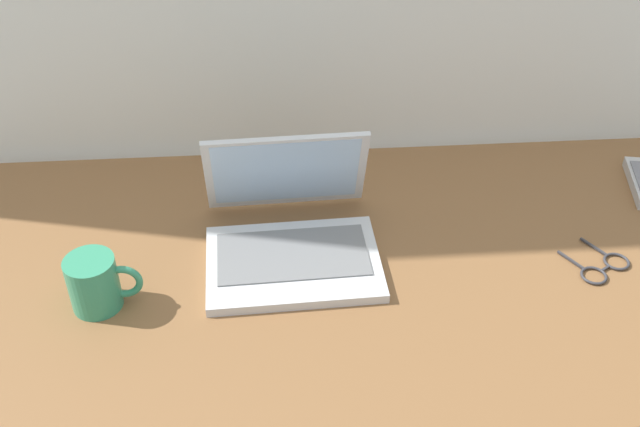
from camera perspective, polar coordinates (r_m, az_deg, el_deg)
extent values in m
cube|color=brown|center=(1.39, 1.98, -4.32)|extent=(1.60, 0.76, 0.03)
cube|color=silver|center=(1.36, -2.00, -3.82)|extent=(0.32, 0.23, 0.02)
cube|color=slate|center=(1.37, -2.06, -3.07)|extent=(0.28, 0.15, 0.00)
cube|color=silver|center=(1.41, -2.58, 3.18)|extent=(0.30, 0.09, 0.19)
cube|color=#A5C6EA|center=(1.41, -2.56, 3.12)|extent=(0.27, 0.07, 0.17)
cylinder|color=#338C66|center=(1.32, -16.63, -5.03)|extent=(0.08, 0.08, 0.10)
torus|color=#338C66|center=(1.31, -14.58, -4.97)|extent=(0.07, 0.01, 0.07)
cylinder|color=brown|center=(1.29, -16.97, -3.62)|extent=(0.07, 0.07, 0.00)
torus|color=#333338|center=(1.43, 19.85, -4.40)|extent=(0.06, 0.06, 0.01)
torus|color=#333338|center=(1.48, 21.35, -3.37)|extent=(0.06, 0.06, 0.01)
cube|color=#333338|center=(1.46, 20.61, -3.88)|extent=(0.02, 0.01, 0.00)
cube|color=#333338|center=(1.45, 18.30, -3.34)|extent=(0.04, 0.05, 0.00)
cube|color=#333338|center=(1.50, 19.83, -2.36)|extent=(0.04, 0.05, 0.00)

